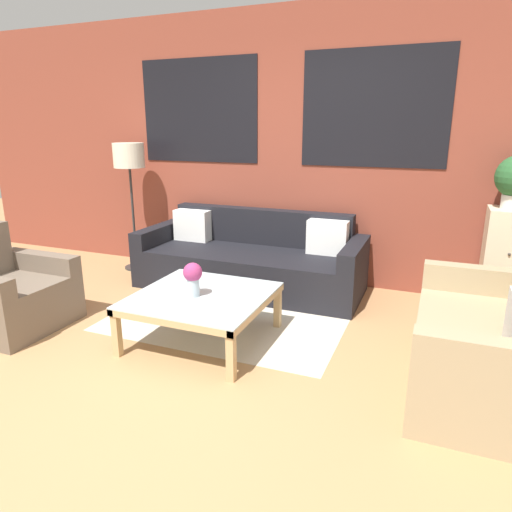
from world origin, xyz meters
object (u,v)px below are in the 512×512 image
Objects in this scene: couch_dark at (251,261)px; armchair_corner at (9,295)px; floor_lamp at (129,162)px; drawer_cabinet at (505,262)px; coffee_table at (202,300)px; settee_vintage at (491,344)px; flower_vase at (193,277)px.

armchair_corner reaches higher than couch_dark.
drawer_cabinet is (3.88, 0.13, -0.77)m from floor_lamp.
coffee_table is 2.35m from floor_lamp.
coffee_table is (-2.02, -0.08, 0.03)m from settee_vintage.
flower_vase is at bearing 10.83° from armchair_corner.
couch_dark is at bearing -174.66° from drawer_cabinet.
couch_dark is 1.59× the size of floor_lamp.
floor_lamp is 2.29m from flower_vase.
armchair_corner is 3.19× the size of flower_vase.
coffee_table is at bearing 54.32° from flower_vase.
couch_dark is 2.25m from armchair_corner.
drawer_cabinet is at bearing 5.34° from couch_dark.
couch_dark reaches higher than coffee_table.
flower_vase is (-2.06, -0.13, 0.23)m from settee_vintage.
couch_dark is 1.59× the size of settee_vintage.
armchair_corner is 2.01m from floor_lamp.
settee_vintage is 5.55× the size of flower_vase.
flower_vase is (1.62, -1.46, -0.70)m from floor_lamp.
coffee_table is 2.71m from drawer_cabinet.
settee_vintage is 4.02m from floor_lamp.
flower_vase is at bearing -176.34° from settee_vintage.
drawer_cabinet is at bearing 26.07° from armchair_corner.
armchair_corner is at bearing -132.00° from couch_dark.
flower_vase reaches higher than coffee_table.
settee_vintage is at bearing -19.83° from floor_lamp.
flower_vase is at bearing -86.01° from couch_dark.
floor_lamp is (-1.52, 0.10, 0.97)m from couch_dark.
armchair_corner is 1.68m from coffee_table.
coffee_table is at bearing -84.09° from couch_dark.
drawer_cabinet reaches higher than couch_dark.
floor_lamp is at bearing 176.42° from couch_dark.
settee_vintage is 3.69m from armchair_corner.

